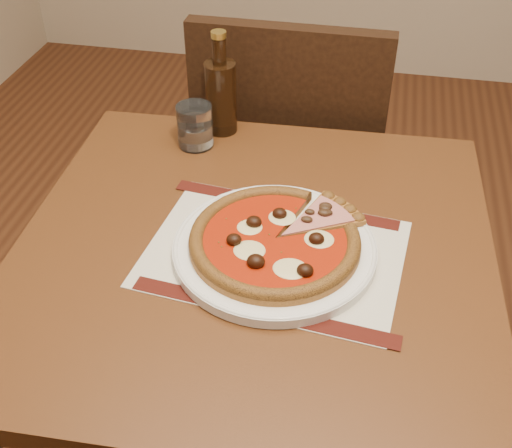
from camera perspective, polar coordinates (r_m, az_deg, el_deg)
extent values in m
cube|color=#5F3116|center=(1.09, -0.21, -2.68)|extent=(0.83, 0.83, 0.04)
cylinder|color=#5F3116|center=(1.67, -10.16, -3.02)|extent=(0.05, 0.05, 0.71)
cylinder|color=#5F3116|center=(1.61, 14.35, -5.64)|extent=(0.05, 0.05, 0.71)
cube|color=black|center=(1.79, 3.55, 4.96)|extent=(0.45, 0.45, 0.04)
cylinder|color=black|center=(2.07, 9.33, 1.76)|extent=(0.04, 0.04, 0.43)
cylinder|color=black|center=(2.11, -1.01, 3.07)|extent=(0.04, 0.04, 0.43)
cylinder|color=black|center=(1.78, 8.37, -5.54)|extent=(0.04, 0.04, 0.43)
cylinder|color=black|center=(1.82, -3.62, -3.87)|extent=(0.04, 0.04, 0.43)
cube|color=black|center=(1.49, 2.71, 8.80)|extent=(0.44, 0.04, 0.47)
cube|color=silver|center=(1.06, 1.65, -2.62)|extent=(0.44, 0.34, 0.00)
cylinder|color=white|center=(1.06, 1.66, -2.22)|extent=(0.33, 0.33, 0.02)
cylinder|color=#AC6B29|center=(1.05, 1.67, -1.60)|extent=(0.28, 0.28, 0.01)
torus|color=#975C21|center=(1.04, 1.68, -1.35)|extent=(0.28, 0.28, 0.02)
cylinder|color=#AD2008|center=(1.04, 1.68, -1.31)|extent=(0.24, 0.24, 0.00)
ellipsoid|color=#F7E4A6|center=(1.08, 2.29, 0.54)|extent=(0.05, 0.04, 0.01)
ellipsoid|color=#F7E4A6|center=(1.07, -1.91, 0.42)|extent=(0.05, 0.04, 0.01)
ellipsoid|color=#F7E4A6|center=(1.02, -0.54, -2.21)|extent=(0.05, 0.04, 0.01)
ellipsoid|color=#F7E4A6|center=(0.98, 3.16, -4.01)|extent=(0.05, 0.04, 0.01)
ellipsoid|color=#F7E4A6|center=(1.04, 4.44, -1.20)|extent=(0.05, 0.04, 0.01)
ellipsoid|color=black|center=(1.08, 2.15, 1.41)|extent=(0.03, 0.02, 0.02)
ellipsoid|color=black|center=(1.08, -1.75, 1.56)|extent=(0.03, 0.02, 0.02)
ellipsoid|color=black|center=(1.02, -1.60, -0.95)|extent=(0.03, 0.02, 0.02)
ellipsoid|color=black|center=(0.97, -0.55, -3.65)|extent=(0.03, 0.02, 0.02)
ellipsoid|color=black|center=(0.99, 3.40, -2.55)|extent=(0.03, 0.02, 0.02)
ellipsoid|color=black|center=(1.03, 6.69, -1.01)|extent=(0.03, 0.02, 0.02)
ellipsoid|color=#352213|center=(1.06, 4.68, -0.09)|extent=(0.02, 0.02, 0.01)
ellipsoid|color=#352213|center=(1.08, 6.34, 0.69)|extent=(0.02, 0.02, 0.01)
ellipsoid|color=#352213|center=(1.07, 4.42, 0.17)|extent=(0.02, 0.02, 0.01)
ellipsoid|color=#352213|center=(1.09, 5.82, 1.12)|extent=(0.02, 0.02, 0.01)
ellipsoid|color=#352213|center=(1.07, 4.10, 0.41)|extent=(0.02, 0.02, 0.01)
ellipsoid|color=#352213|center=(1.10, 5.19, 1.49)|extent=(0.02, 0.02, 0.01)
cylinder|color=white|center=(1.32, -5.45, 8.67)|extent=(0.08, 0.08, 0.09)
cylinder|color=#341D0D|center=(1.35, -3.13, 11.14)|extent=(0.07, 0.07, 0.15)
cylinder|color=#341D0D|center=(1.31, -3.29, 14.96)|extent=(0.03, 0.03, 0.07)
cylinder|color=#A68837|center=(1.29, -3.35, 16.48)|extent=(0.03, 0.03, 0.01)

